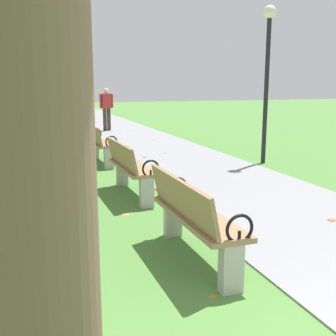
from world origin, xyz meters
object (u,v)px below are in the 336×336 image
Objects in this scene: lamp_post at (268,61)px; park_bench_5 at (81,129)px; park_bench_4 at (99,142)px; tree_3 at (21,14)px; park_bench_3 at (130,167)px; park_bench_2 at (193,216)px; pedestrian_walking at (107,107)px.

park_bench_5 is at bearing 130.47° from lamp_post.
park_bench_4 is 3.01m from park_bench_5.
tree_3 reaches higher than park_bench_4.
park_bench_3 is at bearing -67.72° from tree_3.
tree_3 reaches higher than lamp_post.
lamp_post is at bearing -49.53° from park_bench_5.
park_bench_4 is (0.00, 3.01, 0.00)m from park_bench_3.
park_bench_5 is (-0.00, 3.01, 0.00)m from park_bench_4.
lamp_post reaches higher than park_bench_4.
park_bench_4 is (0.00, 5.72, 0.00)m from park_bench_2.
park_bench_3 is at bearing -98.54° from pedestrian_walking.
park_bench_2 is at bearing -76.80° from tree_3.
tree_3 is (-1.49, -2.38, 2.82)m from park_bench_5.
tree_3 is (-1.49, 3.64, 2.82)m from park_bench_3.
park_bench_4 and park_bench_5 have the same top height.
park_bench_4 is 0.47× the size of lamp_post.
park_bench_4 is at bearing 161.40° from lamp_post.
park_bench_4 is 0.38× the size of tree_3.
tree_3 is at bearing 156.93° from park_bench_4.
park_bench_3 is at bearing -90.00° from park_bench_4.
lamp_post is (3.61, 4.51, 1.82)m from park_bench_2.
lamp_post reaches higher than pedestrian_walking.
tree_3 is at bearing 160.06° from lamp_post.
pedestrian_walking is at bearing 83.34° from park_bench_2.
lamp_post is (3.61, -4.23, 1.82)m from park_bench_5.
park_bench_4 is 3.25m from tree_3.
park_bench_5 is at bearing 57.91° from tree_3.
park_bench_3 is 4.84m from tree_3.
pedestrian_walking is at bearing 77.63° from park_bench_4.
lamp_post is (3.61, 1.79, 1.82)m from park_bench_3.
tree_3 is at bearing 103.20° from park_bench_2.
park_bench_3 is at bearing 90.00° from park_bench_2.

